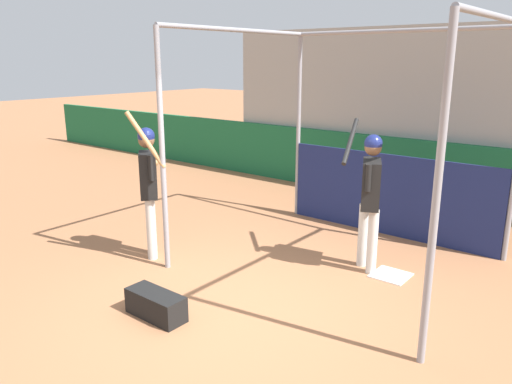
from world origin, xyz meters
TOP-DOWN VIEW (x-y plane):
  - ground_plane at (0.00, 0.00)m, footprint 60.00×60.00m
  - outfield_wall at (0.00, 5.32)m, footprint 24.00×0.12m
  - bleacher_section at (0.00, 7.38)m, footprint 8.70×4.00m
  - batting_cage at (0.29, 2.78)m, footprint 3.50×3.11m
  - home_plate at (1.01, 1.91)m, footprint 0.44×0.44m
  - player_batter at (0.65, 1.91)m, footprint 0.72×0.77m
  - player_waiting at (-1.86, 0.44)m, footprint 0.73×0.57m
  - equipment_bag at (-0.52, -0.65)m, footprint 0.70×0.28m

SIDE VIEW (x-z plane):
  - ground_plane at x=0.00m, z-range 0.00..0.00m
  - home_plate at x=1.01m, z-range 0.00..0.02m
  - equipment_bag at x=-0.52m, z-range 0.00..0.28m
  - outfield_wall at x=0.00m, z-range 0.00..1.22m
  - player_batter at x=0.65m, z-range 0.13..2.04m
  - player_waiting at x=-1.86m, z-range 0.07..2.12m
  - batting_cage at x=0.29m, z-range -0.27..2.83m
  - bleacher_section at x=0.00m, z-range -0.01..3.29m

